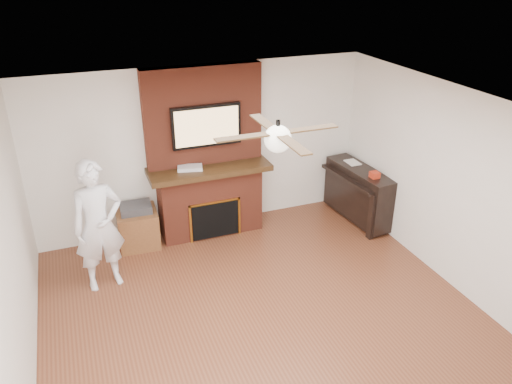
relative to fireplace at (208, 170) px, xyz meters
name	(u,v)px	position (x,y,z in m)	size (l,w,h in m)	color
room_shell	(276,238)	(0.00, -2.55, 0.25)	(5.36, 5.86, 2.86)	#592D1A
fireplace	(208,170)	(0.00, 0.00, 0.00)	(1.78, 0.64, 2.50)	maroon
tv	(206,126)	(0.00, -0.05, 0.68)	(1.00, 0.08, 0.60)	black
ceiling_fan	(278,138)	(0.00, -2.55, 1.34)	(1.21, 1.21, 0.31)	black
person	(98,226)	(-1.65, -0.90, -0.14)	(0.63, 0.42, 1.71)	white
side_table	(138,226)	(-1.10, -0.07, -0.70)	(0.59, 0.59, 0.65)	brown
piano	(359,193)	(2.29, -0.55, -0.53)	(0.61, 1.37, 0.96)	black
cable_box	(190,168)	(-0.28, -0.10, 0.11)	(0.35, 0.20, 0.05)	silver
candle_orange	(199,233)	(-0.23, -0.19, -0.93)	(0.07, 0.07, 0.14)	orange
candle_green	(216,232)	(0.03, -0.21, -0.96)	(0.07, 0.07, 0.08)	#2B6D30
candle_cream	(217,230)	(0.05, -0.17, -0.94)	(0.09, 0.09, 0.10)	beige
candle_blue	(229,229)	(0.25, -0.18, -0.96)	(0.06, 0.06, 0.08)	#326596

